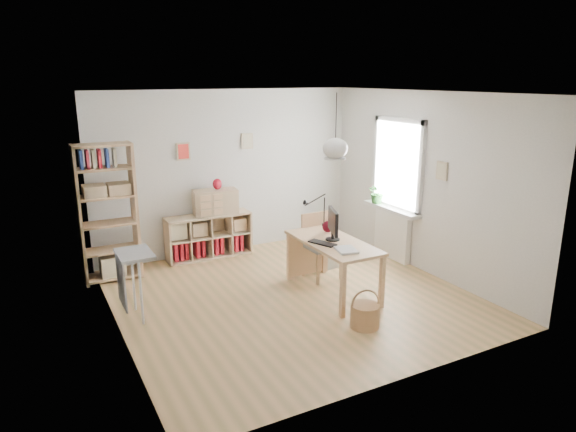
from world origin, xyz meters
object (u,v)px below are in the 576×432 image
tall_bookshelf (107,207)px  drawer_chest (215,202)px  desk (333,248)px  chair (320,242)px  storage_chest (328,250)px  monitor (333,223)px  cube_shelf (207,239)px

tall_bookshelf → drawer_chest: bearing=7.9°
desk → chair: chair is taller
desk → tall_bookshelf: tall_bookshelf is taller
storage_chest → monitor: (-0.56, -0.99, 0.78)m
cube_shelf → chair: chair is taller
storage_chest → drawer_chest: bearing=133.0°
tall_bookshelf → storage_chest: tall_bookshelf is taller
monitor → chair: bearing=96.9°
tall_bookshelf → desk: bearing=-37.0°
desk → tall_bookshelf: bearing=143.0°
monitor → drawer_chest: size_ratio=0.67×
tall_bookshelf → chair: size_ratio=2.09×
tall_bookshelf → monitor: bearing=-36.0°
cube_shelf → monitor: 2.52m
cube_shelf → chair: bearing=-53.9°
storage_chest → monitor: monitor is taller
desk → storage_chest: 1.27m
storage_chest → desk: bearing=-127.8°
tall_bookshelf → monitor: size_ratio=4.26×
desk → chair: (0.17, 0.60, -0.11)m
tall_bookshelf → storage_chest: 3.41m
storage_chest → drawer_chest: size_ratio=1.10×
tall_bookshelf → storage_chest: bearing=-16.1°
chair → storage_chest: size_ratio=1.24×
drawer_chest → tall_bookshelf: bearing=-164.4°
tall_bookshelf → cube_shelf: bearing=10.2°
tall_bookshelf → chair: tall_bookshelf is taller
cube_shelf → storage_chest: cube_shelf is taller
tall_bookshelf → storage_chest: size_ratio=2.59×
storage_chest → cube_shelf: bearing=134.9°
chair → cube_shelf: bearing=125.0°
cube_shelf → storage_chest: bearing=-36.6°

